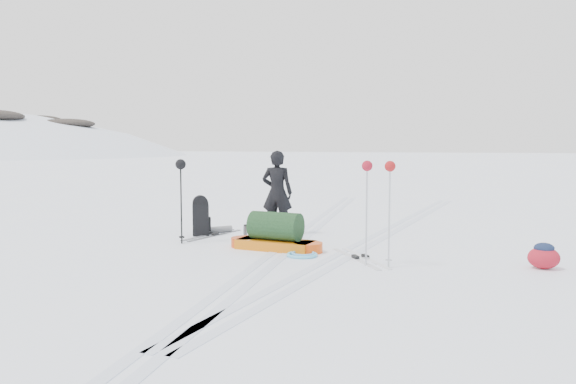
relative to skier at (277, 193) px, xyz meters
name	(u,v)px	position (x,y,z in m)	size (l,w,h in m)	color
ground	(286,248)	(0.59, -1.32, -0.82)	(200.00, 200.00, 0.00)	white
ski_tracks	(333,241)	(1.20, -0.44, -0.82)	(3.38, 17.97, 0.01)	silver
skier	(277,193)	(0.00, 0.00, 0.00)	(0.60, 0.39, 1.64)	black
pulk_sled	(276,235)	(0.46, -1.47, -0.58)	(1.70, 0.70, 0.63)	#CE680C
expedition_rucksack	(203,217)	(-1.34, -0.49, -0.46)	(0.62, 0.80, 0.78)	black
ski_poles_black	(181,175)	(-1.33, -1.40, 0.41)	(0.18, 0.19, 1.50)	black
ski_poles_silver	(378,178)	(2.28, -2.28, 0.46)	(0.49, 0.20, 1.53)	#A9AAB0
touring_skis_grey	(212,235)	(-1.17, -0.48, -0.81)	(0.60, 1.58, 0.06)	gray
touring_skis_white	(360,258)	(1.95, -1.82, -0.81)	(1.14, 1.52, 0.06)	silver
rope_coil	(302,254)	(1.04, -1.87, -0.79)	(0.63, 0.63, 0.06)	#5EC1E6
small_daypack	(544,256)	(4.55, -1.72, -0.64)	(0.55, 0.52, 0.37)	maroon
thermos_pair	(250,232)	(-0.33, -0.60, -0.69)	(0.21, 0.22, 0.27)	#505257
stuff_sack	(283,240)	(0.49, -1.16, -0.71)	(0.37, 0.29, 0.22)	black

